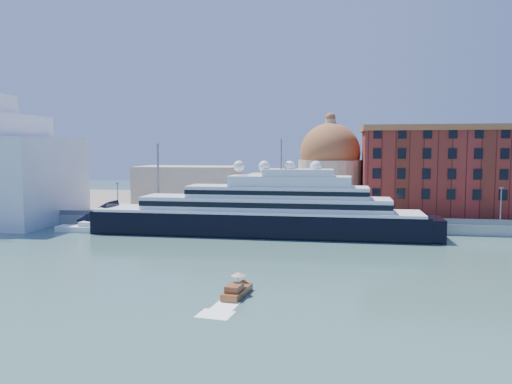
# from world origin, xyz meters

# --- Properties ---
(ground) EXTENTS (400.00, 400.00, 0.00)m
(ground) POSITION_xyz_m (0.00, 0.00, 0.00)
(ground) COLOR #355B56
(ground) RESTS_ON ground
(quay) EXTENTS (180.00, 10.00, 2.50)m
(quay) POSITION_xyz_m (0.00, 34.00, 1.25)
(quay) COLOR gray
(quay) RESTS_ON ground
(land) EXTENTS (260.00, 72.00, 2.00)m
(land) POSITION_xyz_m (0.00, 75.00, 1.00)
(land) COLOR slate
(land) RESTS_ON ground
(quay_fence) EXTENTS (180.00, 0.10, 1.20)m
(quay_fence) POSITION_xyz_m (0.00, 29.50, 3.10)
(quay_fence) COLOR slate
(quay_fence) RESTS_ON quay
(superyacht) EXTENTS (83.21, 11.54, 24.87)m
(superyacht) POSITION_xyz_m (4.26, 23.00, 4.29)
(superyacht) COLOR black
(superyacht) RESTS_ON ground
(service_barge) EXTENTS (11.24, 3.94, 2.51)m
(service_barge) POSITION_xyz_m (-33.92, 20.14, 0.72)
(service_barge) COLOR white
(service_barge) RESTS_ON ground
(water_taxi) EXTENTS (3.02, 6.86, 3.15)m
(water_taxi) POSITION_xyz_m (12.05, -23.65, 0.76)
(water_taxi) COLOR brown
(water_taxi) RESTS_ON ground
(warehouse) EXTENTS (43.00, 19.00, 23.25)m
(warehouse) POSITION_xyz_m (52.00, 52.00, 13.79)
(warehouse) COLOR maroon
(warehouse) RESTS_ON land
(church) EXTENTS (66.00, 18.00, 25.50)m
(church) POSITION_xyz_m (6.39, 57.72, 10.91)
(church) COLOR beige
(church) RESTS_ON land
(lamp_posts) EXTENTS (120.80, 2.40, 18.00)m
(lamp_posts) POSITION_xyz_m (-12.67, 32.27, 9.84)
(lamp_posts) COLOR slate
(lamp_posts) RESTS_ON quay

